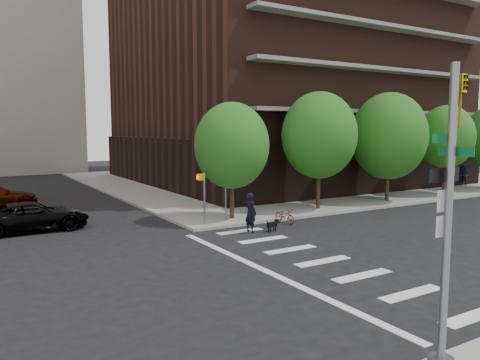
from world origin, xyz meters
TOP-DOWN VIEW (x-y plane):
  - ground at (0.00, 0.00)m, footprint 120.00×120.00m
  - sidewalk_ne at (20.50, 23.50)m, footprint 39.00×33.00m
  - crosswalk at (2.21, -0.00)m, footprint 3.85×13.00m
  - tree_a at (4.00, 8.50)m, footprint 4.00×4.00m
  - tree_b at (10.00, 8.50)m, footprint 4.50×4.50m
  - tree_c at (16.00, 8.50)m, footprint 5.00×5.00m
  - tree_d at (22.00, 8.50)m, footprint 4.00×4.00m
  - traffic_signal at (-0.47, -7.49)m, footprint 0.90×0.75m
  - pedestrian_signal at (2.32, 7.92)m, footprint 2.18×0.67m
  - parked_car_black at (-5.50, 11.26)m, footprint 2.37×5.11m
  - scooter at (6.04, 6.50)m, footprint 0.60×1.55m
  - dog_walker at (3.36, 5.63)m, footprint 0.77×0.58m
  - dog at (4.33, 5.16)m, footprint 0.68×0.28m
  - pedestrian_far at (28.27, 11.00)m, footprint 0.93×0.76m

SIDE VIEW (x-z plane):
  - ground at x=0.00m, z-range 0.00..0.00m
  - crosswalk at x=2.21m, z-range 0.00..0.01m
  - sidewalk_ne at x=20.50m, z-range 0.00..0.15m
  - dog at x=4.33m, z-range 0.07..0.64m
  - scooter at x=6.04m, z-range 0.00..0.80m
  - parked_car_black at x=-5.50m, z-range 0.00..1.42m
  - dog_walker at x=3.36m, z-range 0.00..1.90m
  - pedestrian_far at x=28.27m, z-range 0.15..1.92m
  - pedestrian_signal at x=2.32m, z-range 0.55..3.15m
  - traffic_signal at x=-0.47m, z-range -0.30..5.70m
  - tree_a at x=4.00m, z-range 1.09..6.99m
  - tree_d at x=22.00m, z-range 1.24..7.44m
  - tree_c at x=16.00m, z-range 1.05..7.85m
  - tree_b at x=10.00m, z-range 1.22..7.87m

